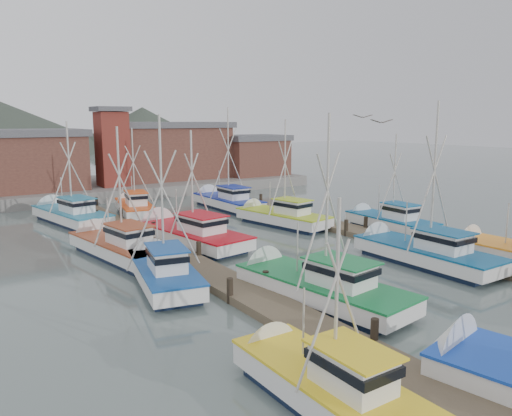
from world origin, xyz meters
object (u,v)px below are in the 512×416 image
lookout_tower (112,146)px  boat_8 (186,233)px  boat_4 (313,285)px  boat_12 (134,207)px

lookout_tower → boat_8: bearing=-96.5°
lookout_tower → boat_4: size_ratio=0.87×
lookout_tower → boat_12: (-1.93, -11.39, -4.87)m
boat_4 → boat_8: boat_4 is taller
boat_8 → boat_12: (0.73, 12.14, -0.00)m
lookout_tower → boat_4: (-2.47, -36.69, -4.87)m
boat_8 → boat_12: size_ratio=1.23×
lookout_tower → boat_4: lookout_tower is taller
boat_12 → boat_8: bearing=-82.1°
lookout_tower → boat_8: (-2.66, -23.54, -4.87)m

